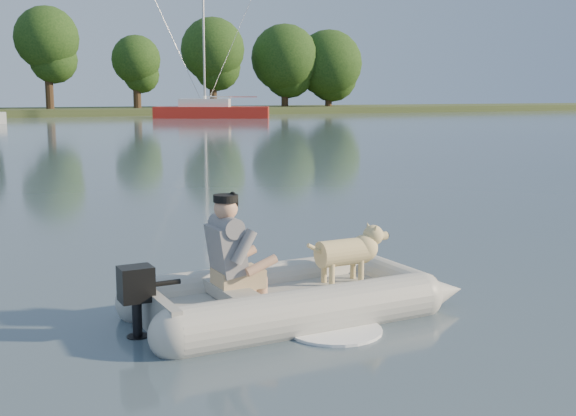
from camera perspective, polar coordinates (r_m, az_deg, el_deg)
name	(u,v)px	position (r m, az deg, el deg)	size (l,w,h in m)	color
water	(333,325)	(6.49, 3.62, -9.18)	(160.00, 160.00, 0.00)	slate
shore_bank	(4,113)	(67.54, -21.55, 7.00)	(160.00, 12.00, 0.70)	#47512D
treeline	(19,52)	(66.78, -20.51, 11.47)	(75.85, 7.35, 9.27)	#332316
dinghy	(293,258)	(6.68, 0.36, -3.98)	(4.07, 2.63, 1.24)	#ACACA7
man	(228,246)	(6.43, -4.74, -2.99)	(0.64, 0.55, 0.96)	slate
dog	(343,257)	(7.01, 4.35, -3.88)	(0.83, 0.29, 0.55)	#D3BC79
outboard_motor	(137,305)	(6.22, -11.87, -7.52)	(0.37, 0.26, 0.70)	black
sailboat	(211,111)	(57.83, -6.12, 7.62)	(9.25, 6.11, 12.29)	red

